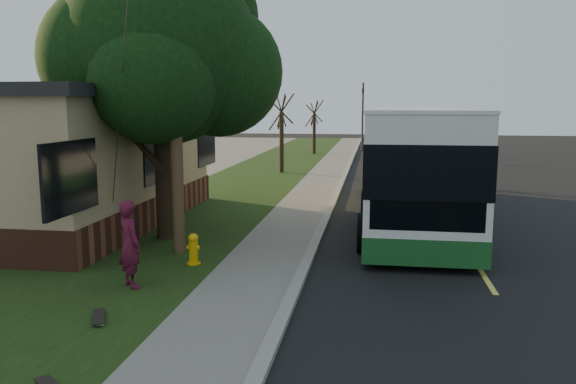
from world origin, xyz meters
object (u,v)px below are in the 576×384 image
object	(u,v)px
bare_tree_far	(314,128)
skateboard_main	(99,317)
utility_pole	(174,68)
dumpster	(96,198)
fire_hydrant	(193,249)
traffic_signal	(363,112)
bare_tree_near	(282,134)
distant_car	(384,147)
leafy_tree	(164,52)
transit_bus	(410,160)
skateboarder	(130,244)

from	to	relation	value
bare_tree_far	skateboard_main	size ratio (longest dim) A/B	5.13
utility_pole	dumpster	distance (m)	6.68
utility_pole	dumpster	xyz separation A→B (m)	(-4.09, 3.58, -3.88)
bare_tree_far	fire_hydrant	bearing A→B (deg)	-89.24
bare_tree_far	traffic_signal	xyz separation A→B (m)	(3.50, 4.00, 1.16)
bare_tree_near	distant_car	bearing A→B (deg)	58.52
leafy_tree	traffic_signal	distance (m)	31.76
distant_car	leafy_tree	bearing A→B (deg)	-103.82
dumpster	distant_car	xyz separation A→B (m)	(9.56, 22.67, 0.06)
leafy_tree	transit_bus	bearing A→B (deg)	31.39
bare_tree_near	transit_bus	world-z (taller)	bare_tree_near
bare_tree_near	skateboard_main	world-z (taller)	bare_tree_near
dumpster	transit_bus	bearing A→B (deg)	12.65
utility_pole	dumpster	world-z (taller)	utility_pole
distant_car	skateboard_main	bearing A→B (deg)	-99.15
fire_hydrant	traffic_signal	size ratio (longest dim) A/B	0.13
traffic_signal	skateboarder	world-z (taller)	traffic_signal
leafy_tree	skateboard_main	bearing A→B (deg)	-80.59
skateboard_main	dumpster	size ratio (longest dim) A/B	0.47
fire_hydrant	transit_bus	bearing A→B (deg)	52.22
fire_hydrant	skateboard_main	bearing A→B (deg)	-98.63
bare_tree_near	skateboarder	bearing A→B (deg)	-89.52
bare_tree_far	skateboard_main	distance (m)	33.62
leafy_tree	skateboarder	bearing A→B (deg)	-79.32
skateboard_main	dumpster	distance (m)	9.21
dumpster	leafy_tree	bearing A→B (deg)	-30.90
traffic_signal	skateboarder	distance (m)	36.06
bare_tree_far	distant_car	world-z (taller)	bare_tree_far
bare_tree_far	distant_car	size ratio (longest dim) A/B	0.85
dumpster	distant_car	distance (m)	24.60
bare_tree_far	skateboard_main	bearing A→B (deg)	-90.24
bare_tree_far	transit_bus	size ratio (longest dim) A/B	0.30
leafy_tree	dumpster	xyz separation A→B (m)	(-3.22, 1.93, -4.42)
dumpster	bare_tree_near	bearing A→B (deg)	73.83
bare_tree_near	bare_tree_far	xyz separation A→B (m)	(0.50, 12.00, -0.15)
utility_pole	traffic_signal	size ratio (longest dim) A/B	1.65
bare_tree_far	transit_bus	bearing A→B (deg)	-76.16
leafy_tree	distant_car	world-z (taller)	leafy_tree
bare_tree_far	dumpster	distance (m)	25.83
dumpster	skateboarder	bearing A→B (deg)	-57.46
fire_hydrant	skateboarder	xyz separation A→B (m)	(-0.73, -1.78, 0.54)
leafy_tree	traffic_signal	xyz separation A→B (m)	(4.67, 31.35, -2.00)
dumpster	skateboard_main	bearing A→B (deg)	-62.43
fire_hydrant	skateboarder	world-z (taller)	skateboarder
bare_tree_far	skateboard_main	xyz separation A→B (m)	(-0.14, -33.57, -1.88)
traffic_signal	skateboard_main	size ratio (longest dim) A/B	7.00
fire_hydrant	distant_car	bearing A→B (deg)	80.09
utility_pole	distant_car	size ratio (longest dim) A/B	1.91
dumpster	bare_tree_far	bearing A→B (deg)	80.20
fire_hydrant	distant_car	world-z (taller)	distant_car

